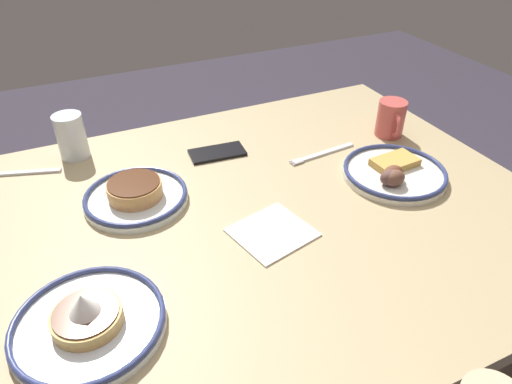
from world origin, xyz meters
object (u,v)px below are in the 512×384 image
(fork_near, at_px, (322,154))
(fork_far, at_px, (19,173))
(drinking_glass, at_px, (72,138))
(paper_napkin, at_px, (271,233))
(plate_far_companion, at_px, (394,172))
(coffee_mug, at_px, (391,118))
(plate_near_main, at_px, (136,195))
(plate_center_pancakes, at_px, (88,322))
(cell_phone, at_px, (217,153))

(fork_near, xyz_separation_m, fork_far, (0.73, -0.23, 0.00))
(drinking_glass, relative_size, paper_napkin, 0.78)
(paper_napkin, distance_m, fork_near, 0.35)
(paper_napkin, bearing_deg, drinking_glass, -56.93)
(plate_far_companion, height_order, coffee_mug, coffee_mug)
(fork_near, bearing_deg, paper_napkin, 40.98)
(plate_near_main, xyz_separation_m, plate_center_pancakes, (0.15, 0.32, -0.00))
(plate_center_pancakes, bearing_deg, plate_near_main, -115.26)
(paper_napkin, bearing_deg, plate_center_pancakes, 13.64)
(plate_center_pancakes, height_order, cell_phone, plate_center_pancakes)
(plate_far_companion, height_order, fork_far, plate_far_companion)
(coffee_mug, height_order, drinking_glass, drinking_glass)
(cell_phone, distance_m, fork_far, 0.49)
(plate_center_pancakes, relative_size, cell_phone, 1.74)
(coffee_mug, xyz_separation_m, paper_napkin, (0.49, 0.24, -0.05))
(plate_center_pancakes, relative_size, fork_near, 1.25)
(plate_center_pancakes, relative_size, fork_far, 1.29)
(plate_far_companion, distance_m, coffee_mug, 0.23)
(plate_near_main, relative_size, fork_near, 1.16)
(plate_center_pancakes, distance_m, fork_far, 0.56)
(plate_near_main, height_order, paper_napkin, plate_near_main)
(plate_far_companion, bearing_deg, coffee_mug, -125.03)
(plate_center_pancakes, xyz_separation_m, coffee_mug, (-0.87, -0.34, 0.03))
(coffee_mug, bearing_deg, drinking_glass, -17.09)
(paper_napkin, xyz_separation_m, fork_far, (0.46, -0.46, 0.00))
(plate_center_pancakes, height_order, drinking_glass, drinking_glass)
(plate_near_main, bearing_deg, plate_far_companion, 164.26)
(fork_far, bearing_deg, plate_far_companion, 154.01)
(plate_center_pancakes, bearing_deg, fork_far, -81.15)
(coffee_mug, height_order, fork_near, coffee_mug)
(fork_far, bearing_deg, coffee_mug, 167.04)
(coffee_mug, bearing_deg, fork_far, -12.96)
(paper_napkin, xyz_separation_m, fork_near, (-0.26, -0.23, 0.00))
(coffee_mug, bearing_deg, plate_center_pancakes, 21.19)
(coffee_mug, distance_m, fork_near, 0.23)
(drinking_glass, bearing_deg, plate_near_main, 110.04)
(drinking_glass, bearing_deg, plate_center_pancakes, 84.83)
(plate_far_companion, distance_m, paper_napkin, 0.37)
(plate_near_main, height_order, fork_far, plate_near_main)
(paper_napkin, distance_m, fork_far, 0.65)
(plate_far_companion, xyz_separation_m, drinking_glass, (0.69, -0.43, 0.04))
(plate_near_main, distance_m, drinking_glass, 0.29)
(drinking_glass, relative_size, cell_phone, 0.81)
(plate_near_main, height_order, cell_phone, plate_near_main)
(drinking_glass, height_order, cell_phone, drinking_glass)
(fork_near, distance_m, fork_far, 0.76)
(cell_phone, xyz_separation_m, paper_napkin, (0.02, 0.35, -0.00))
(cell_phone, height_order, paper_napkin, cell_phone)
(plate_center_pancakes, distance_m, paper_napkin, 0.39)
(plate_center_pancakes, xyz_separation_m, cell_phone, (-0.39, -0.44, -0.01))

